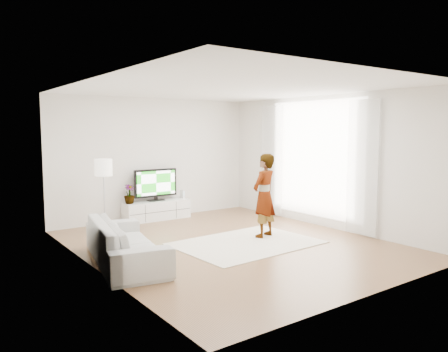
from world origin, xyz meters
TOP-DOWN VIEW (x-y plane):
  - floor at (0.00, 0.00)m, footprint 6.00×6.00m
  - ceiling at (0.00, 0.00)m, footprint 6.00×6.00m
  - wall_left at (-2.50, 0.00)m, footprint 0.02×6.00m
  - wall_right at (2.50, 0.00)m, footprint 0.02×6.00m
  - wall_back at (0.00, 3.00)m, footprint 5.00×0.02m
  - wall_front at (0.00, -3.00)m, footprint 5.00×0.02m
  - window at (2.48, 0.30)m, footprint 0.01×2.60m
  - curtain_near at (2.40, -1.00)m, footprint 0.04×0.70m
  - curtain_far at (2.40, 1.60)m, footprint 0.04×0.70m
  - media_console at (-0.10, 2.76)m, footprint 1.57×0.45m
  - television at (-0.10, 2.79)m, footprint 1.05×0.21m
  - game_console at (0.59, 2.76)m, footprint 0.05×0.15m
  - potted_plant at (-0.76, 2.77)m, footprint 0.30×0.30m
  - rug at (0.26, -0.12)m, footprint 2.59×1.92m
  - player at (0.83, 0.05)m, footprint 0.68×0.54m
  - sofa at (-2.01, 0.07)m, footprint 1.31×2.41m
  - floor_lamp at (-1.63, 1.97)m, footprint 0.34×0.34m

SIDE VIEW (x-z plane):
  - floor at x=0.00m, z-range 0.00..0.00m
  - rug at x=0.26m, z-range 0.00..0.01m
  - media_console at x=-0.10m, z-range 0.00..0.44m
  - sofa at x=-2.01m, z-range 0.00..0.67m
  - game_console at x=0.59m, z-range 0.44..0.64m
  - potted_plant at x=-0.76m, z-range 0.44..0.87m
  - player at x=0.83m, z-range 0.01..1.62m
  - television at x=-0.10m, z-range 0.47..1.21m
  - floor_lamp at x=-1.63m, z-range 0.52..2.03m
  - curtain_near at x=2.40m, z-range 0.05..2.65m
  - curtain_far at x=2.40m, z-range 0.05..2.65m
  - wall_left at x=-2.50m, z-range 0.00..2.80m
  - wall_right at x=2.50m, z-range 0.00..2.80m
  - wall_back at x=0.00m, z-range 0.00..2.80m
  - wall_front at x=0.00m, z-range 0.00..2.80m
  - window at x=2.48m, z-range 0.20..2.70m
  - ceiling at x=0.00m, z-range 2.80..2.80m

